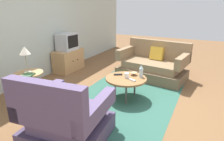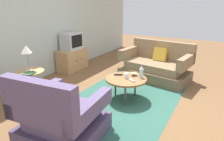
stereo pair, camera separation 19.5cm
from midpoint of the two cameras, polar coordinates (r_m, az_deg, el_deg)
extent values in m
plane|color=brown|center=(3.68, 2.50, -9.04)|extent=(16.00, 16.00, 0.00)
cube|color=#B2BCB2|center=(4.81, -25.30, 12.61)|extent=(9.00, 0.12, 2.70)
cube|color=#2D5B4C|center=(3.81, 2.51, -8.03)|extent=(2.69, 1.85, 0.00)
cube|color=#4B3E5C|center=(2.80, -14.38, -16.60)|extent=(1.04, 1.07, 0.24)
cube|color=#5B4C70|center=(2.69, -14.74, -12.93)|extent=(0.87, 0.78, 0.18)
cube|color=#5B4C70|center=(2.25, -21.34, -9.64)|extent=(0.25, 0.98, 0.55)
cube|color=#5B4C70|center=(2.40, -6.75, -11.23)|extent=(0.95, 0.24, 0.20)
cube|color=#5B4C70|center=(2.84, -22.04, -7.54)|extent=(0.95, 0.24, 0.20)
cube|color=brown|center=(4.86, 10.34, -0.79)|extent=(1.07, 1.68, 0.24)
cube|color=#846B4C|center=(4.80, 10.48, 1.58)|extent=(0.90, 1.39, 0.18)
cube|color=#846B4C|center=(5.04, 12.42, 6.06)|extent=(0.35, 1.59, 0.46)
cube|color=#846B4C|center=(5.06, 3.15, 5.32)|extent=(0.88, 0.25, 0.26)
cube|color=#846B4C|center=(4.51, 19.01, 2.67)|extent=(0.88, 0.25, 0.26)
cube|color=gold|center=(4.92, 11.90, 4.92)|extent=(0.23, 0.34, 0.34)
cylinder|color=olive|center=(3.65, 2.60, -2.42)|extent=(0.77, 0.77, 0.04)
cylinder|color=#4C4742|center=(3.85, -0.52, -4.63)|extent=(0.04, 0.04, 0.38)
cylinder|color=#4C4742|center=(3.51, 2.54, -7.00)|extent=(0.04, 0.04, 0.38)
cylinder|color=#4C4742|center=(3.88, 5.25, -4.52)|extent=(0.04, 0.04, 0.38)
cylinder|color=tan|center=(3.78, -24.60, -0.75)|extent=(0.50, 0.50, 0.02)
cylinder|color=brown|center=(3.88, -24.04, -4.77)|extent=(0.05, 0.05, 0.55)
cylinder|color=brown|center=(3.98, -23.54, -8.27)|extent=(0.27, 0.27, 0.02)
cube|color=tan|center=(5.44, -13.60, 2.92)|extent=(0.84, 0.44, 0.57)
sphere|color=black|center=(5.22, -12.39, 2.66)|extent=(0.02, 0.02, 0.02)
sphere|color=black|center=(5.37, -11.04, 3.20)|extent=(0.02, 0.02, 0.02)
cube|color=#B7B7BC|center=(5.33, -14.02, 8.16)|extent=(0.51, 0.39, 0.44)
cube|color=black|center=(5.20, -12.37, 8.32)|extent=(0.41, 0.01, 0.32)
cylinder|color=#9E937A|center=(3.77, -24.80, -0.46)|extent=(0.13, 0.13, 0.02)
cylinder|color=#9E937A|center=(3.73, -25.15, 1.97)|extent=(0.02, 0.02, 0.31)
cone|color=beige|center=(3.68, -25.62, 5.33)|extent=(0.18, 0.18, 0.14)
cylinder|color=silver|center=(3.67, 7.02, -0.69)|extent=(0.08, 0.08, 0.17)
cone|color=silver|center=(3.63, 7.09, 1.06)|extent=(0.07, 0.07, 0.06)
cylinder|color=white|center=(3.63, 2.78, -1.46)|extent=(0.09, 0.09, 0.09)
torus|color=white|center=(3.68, 3.16, -1.18)|extent=(0.06, 0.01, 0.06)
cone|color=tan|center=(3.79, 4.86, -0.99)|extent=(0.14, 0.14, 0.05)
cube|color=black|center=(3.78, 0.32, -1.19)|extent=(0.12, 0.17, 0.02)
cube|color=#B2B2B7|center=(3.52, 4.35, -2.80)|extent=(0.11, 0.15, 0.02)
cube|color=#3D663D|center=(3.60, -24.84, -1.24)|extent=(0.25, 0.23, 0.03)
camera|label=1|loc=(0.10, -91.54, -0.52)|focal=31.20mm
camera|label=2|loc=(0.10, 88.46, 0.52)|focal=31.20mm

